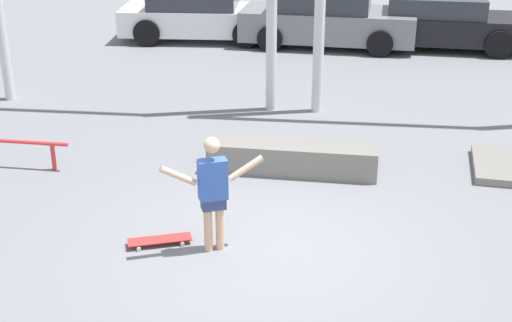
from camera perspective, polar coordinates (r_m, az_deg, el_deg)
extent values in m
plane|color=slate|center=(9.00, 0.76, -6.80)|extent=(36.00, 36.00, 0.00)
cylinder|color=#DBAD89|center=(8.76, -3.85, -5.12)|extent=(0.11, 0.11, 0.70)
cylinder|color=#DBAD89|center=(8.79, -2.92, -5.00)|extent=(0.11, 0.11, 0.70)
cube|color=navy|center=(8.64, -3.43, -3.35)|extent=(0.33, 0.26, 0.15)
cube|color=#3359B2|center=(8.50, -3.48, -1.48)|extent=(0.38, 0.29, 0.51)
sphere|color=#DBAD89|center=(8.33, -3.55, 1.27)|extent=(0.19, 0.19, 0.19)
cylinder|color=#DBAD89|center=(8.40, -6.25, -1.19)|extent=(0.44, 0.24, 0.30)
cylinder|color=#DBAD89|center=(8.55, -0.79, -0.57)|extent=(0.44, 0.24, 0.30)
cube|color=red|center=(9.08, -7.71, -6.24)|extent=(0.82, 0.46, 0.01)
cylinder|color=silver|center=(9.21, -6.08, -5.98)|extent=(0.06, 0.05, 0.05)
cylinder|color=silver|center=(9.02, -5.91, -6.64)|extent=(0.06, 0.05, 0.05)
cylinder|color=silver|center=(9.18, -9.46, -6.30)|extent=(0.06, 0.05, 0.05)
cylinder|color=silver|center=(8.99, -9.36, -6.97)|extent=(0.06, 0.05, 0.05)
cube|color=slate|center=(10.94, 2.92, 0.25)|extent=(2.61, 0.67, 0.46)
cylinder|color=red|center=(11.44, -15.90, 0.33)|extent=(0.07, 0.07, 0.43)
cube|color=white|center=(19.09, -4.47, 11.21)|extent=(4.15, 1.88, 0.65)
cylinder|color=black|center=(19.79, -0.43, 11.19)|extent=(0.69, 0.25, 0.68)
cylinder|color=black|center=(18.20, -0.81, 10.10)|extent=(0.69, 0.25, 0.68)
cylinder|color=black|center=(20.13, -7.75, 11.20)|extent=(0.69, 0.25, 0.68)
cylinder|color=black|center=(18.57, -8.72, 10.11)|extent=(0.69, 0.25, 0.68)
cube|color=slate|center=(18.49, 5.79, 10.84)|extent=(4.46, 2.10, 0.73)
cylinder|color=black|center=(19.31, 10.06, 10.47)|extent=(0.65, 0.27, 0.64)
cylinder|color=black|center=(17.62, 9.88, 9.25)|extent=(0.65, 0.27, 0.64)
cylinder|color=black|center=(19.54, 2.03, 10.95)|extent=(0.65, 0.27, 0.64)
cylinder|color=black|center=(17.87, 1.13, 9.78)|extent=(0.65, 0.27, 0.64)
cube|color=black|center=(18.77, 14.59, 10.30)|extent=(4.34, 1.95, 0.65)
cube|color=#2D333D|center=(18.64, 14.23, 12.02)|extent=(2.42, 1.69, 0.47)
cylinder|color=black|center=(19.74, 18.25, 9.99)|extent=(0.68, 0.26, 0.67)
cylinder|color=black|center=(18.16, 18.84, 8.82)|extent=(0.68, 0.26, 0.67)
cylinder|color=black|center=(19.55, 10.51, 10.65)|extent=(0.68, 0.26, 0.67)
cylinder|color=black|center=(17.96, 10.45, 9.53)|extent=(0.68, 0.26, 0.67)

